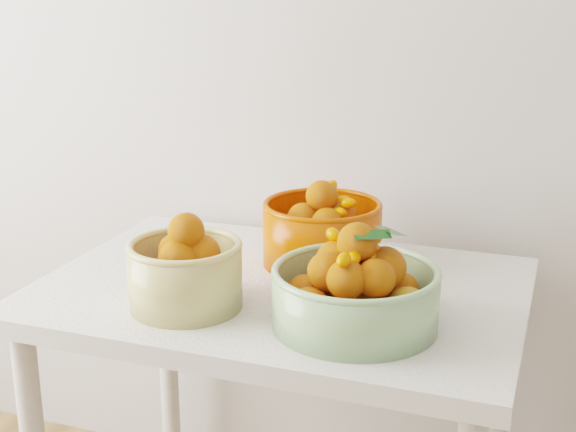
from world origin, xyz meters
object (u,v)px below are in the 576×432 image
(bowl_cream, at_px, (186,272))
(bowl_green, at_px, (355,291))
(table, at_px, (282,326))
(bowl_orange, at_px, (322,231))

(bowl_cream, height_order, bowl_green, bowl_green)
(table, xyz_separation_m, bowl_green, (0.20, -0.15, 0.16))
(bowl_green, distance_m, bowl_orange, 0.34)
(bowl_green, bearing_deg, table, 143.48)
(bowl_cream, distance_m, bowl_green, 0.33)
(table, distance_m, bowl_green, 0.30)
(bowl_cream, xyz_separation_m, bowl_orange, (0.18, 0.32, 0.00))
(bowl_cream, bearing_deg, bowl_green, 4.06)
(table, relative_size, bowl_green, 2.53)
(table, relative_size, bowl_orange, 3.10)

